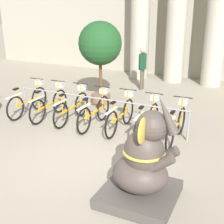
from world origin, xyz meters
name	(u,v)px	position (x,y,z in m)	size (l,w,h in m)	color
ground_plane	(80,160)	(0.00, 0.00, 0.00)	(60.00, 60.00, 0.00)	gray
building_facade	(184,6)	(0.00, 8.60, 3.00)	(20.00, 0.20, 6.00)	#A39E8E
column_left	(140,15)	(-1.53, 7.60, 2.62)	(1.00, 1.00, 5.16)	#ADA899
column_middle	(177,16)	(0.00, 7.60, 2.62)	(1.00, 1.00, 5.16)	#ADA899
column_right	(217,17)	(1.53, 7.60, 2.62)	(1.00, 1.00, 5.16)	#ADA899
bike_rack	(97,103)	(-0.61, 1.95, 0.63)	(5.05, 0.05, 0.77)	gray
bicycle_0	(28,101)	(-2.83, 1.81, 0.41)	(0.48, 1.78, 1.00)	black
bicycle_1	(50,104)	(-2.09, 1.84, 0.41)	(0.48, 1.78, 1.00)	black
bicycle_2	(72,107)	(-1.35, 1.87, 0.41)	(0.48, 1.78, 1.00)	black
bicycle_3	(95,112)	(-0.61, 1.82, 0.41)	(0.48, 1.78, 1.00)	black
bicycle_4	(121,115)	(0.13, 1.86, 0.41)	(0.48, 1.78, 1.00)	black
bicycle_5	(147,120)	(0.87, 1.82, 0.41)	(0.48, 1.78, 1.00)	black
bicycle_6	(176,125)	(1.61, 1.80, 0.41)	(0.48, 1.78, 1.00)	black
elephant_statue	(143,166)	(1.68, -0.76, 0.64)	(1.23, 1.23, 1.92)	#4C4742
person_pedestrian	(143,65)	(-0.74, 5.85, 0.94)	(0.21, 0.47, 1.58)	brown
potted_tree	(100,46)	(-1.35, 3.60, 1.87)	(1.35, 1.35, 2.64)	brown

